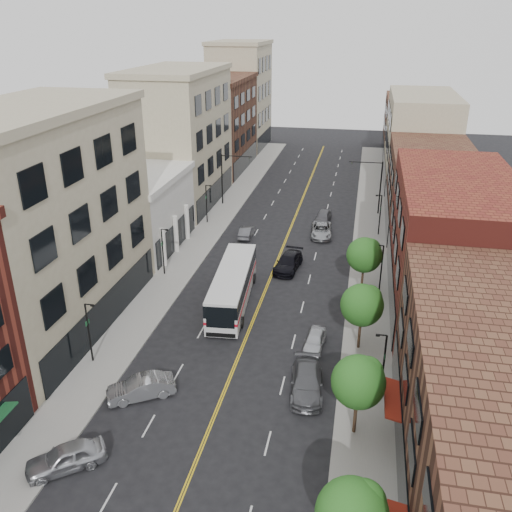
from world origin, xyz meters
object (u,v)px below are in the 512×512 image
Objects in this scene: city_bus at (233,284)px; car_angle_b at (141,388)px; car_angle_a at (66,457)px; car_lane_c at (323,217)px; car_parked_mid at (307,382)px; car_lane_behind at (246,232)px; car_parked_far at (315,340)px; car_lane_a at (288,263)px; car_lane_b at (321,230)px.

city_bus reaches higher than car_angle_b.
car_lane_c is (11.28, 45.79, -0.03)m from car_angle_a.
car_lane_c is (6.41, 23.91, -1.20)m from city_bus.
car_lane_c is at bearing 87.09° from car_parked_mid.
car_lane_behind is (2.52, 38.57, -0.12)m from car_angle_a.
car_angle_a is 7.34m from car_angle_b.
city_bus is 3.40× the size of car_parked_far.
car_angle_a reaches higher than car_angle_b.
car_lane_behind is at bearing -135.32° from car_lane_c.
car_lane_a is at bearing 126.11° from car_angle_a.
car_parked_far is 24.93m from car_lane_b.
car_parked_mid reaches higher than car_angle_a.
car_angle_a is at bearing -148.76° from car_parked_mid.
car_lane_b is at bearing 126.72° from car_angle_a.
car_parked_far is at bearing -90.15° from car_lane_b.
car_parked_mid is 5.85m from car_parked_far.
car_angle_a is 0.98× the size of car_angle_b.
car_lane_a is 15.67m from car_lane_c.
car_angle_a is at bearing -109.83° from car_lane_b.
car_angle_b is at bearing -137.91° from car_parked_far.
car_parked_far is 0.97× the size of car_lane_behind.
car_parked_far is 29.98m from car_lane_c.
car_angle_b is (1.80, 7.11, -0.01)m from car_angle_a.
car_lane_b is (9.69, 33.63, -0.03)m from car_angle_b.
car_angle_a reaches higher than car_lane_c.
car_lane_c reaches higher than car_lane_b.
car_parked_far is (11.40, 8.76, -0.12)m from car_angle_b.
car_lane_c is (-0.21, 5.05, 0.00)m from car_lane_b.
car_lane_a reaches higher than car_angle_a.
car_angle_b is 31.46m from car_lane_behind.
car_angle_b reaches higher than car_lane_b.
car_lane_c reaches higher than car_parked_far.
city_bus is at bearing 129.93° from car_angle_a.
car_angle_a reaches higher than car_parked_far.
city_bus is 14.53m from car_parked_mid.
city_bus is at bearing 137.32° from car_angle_b.
car_lane_behind is (0.72, 31.46, -0.12)m from car_angle_b.
car_parked_far is 25.08m from car_lane_behind.
car_lane_c is at bearing 98.22° from car_parked_far.
car_parked_mid is at bearing 109.29° from car_lane_behind.
car_lane_a is (-4.30, 20.27, 0.01)m from car_parked_mid.
car_lane_c is at bearing -141.73° from car_lane_behind.
car_angle_b is at bearing -100.22° from car_lane_a.
car_angle_b is 0.86× the size of car_parked_mid.
car_lane_b is 5.05m from car_lane_c.
car_angle_b is 35.00m from car_lane_b.
car_parked_far is at bearing -40.57° from city_bus.
city_bus is at bearing -113.42° from car_lane_b.
car_angle_a is (-4.87, -21.88, -1.17)m from city_bus.
car_parked_far is at bearing 84.02° from car_parked_mid.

